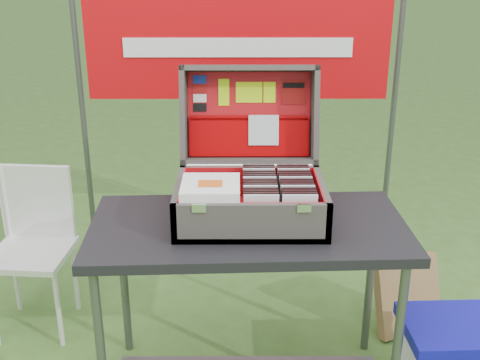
{
  "coord_description": "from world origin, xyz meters",
  "views": [
    {
      "loc": [
        0.0,
        -2.1,
        1.8
      ],
      "look_at": [
        0.01,
        0.1,
        0.94
      ],
      "focal_mm": 45.0,
      "sensor_mm": 36.0,
      "label": 1
    }
  ],
  "objects_px": {
    "cardboard_box": "(408,295)",
    "suitcase": "(250,150)",
    "chair": "(31,256)",
    "table": "(248,308)"
  },
  "relations": [
    {
      "from": "cardboard_box",
      "to": "suitcase",
      "type": "bearing_deg",
      "value": 177.61
    },
    {
      "from": "table",
      "to": "cardboard_box",
      "type": "distance_m",
      "value": 0.92
    },
    {
      "from": "table",
      "to": "chair",
      "type": "bearing_deg",
      "value": 155.12
    },
    {
      "from": "cardboard_box",
      "to": "chair",
      "type": "bearing_deg",
      "value": 154.71
    },
    {
      "from": "table",
      "to": "chair",
      "type": "xyz_separation_m",
      "value": [
        -1.04,
        0.43,
        0.01
      ]
    },
    {
      "from": "suitcase",
      "to": "chair",
      "type": "height_order",
      "value": "suitcase"
    },
    {
      "from": "table",
      "to": "chair",
      "type": "height_order",
      "value": "chair"
    },
    {
      "from": "chair",
      "to": "cardboard_box",
      "type": "height_order",
      "value": "chair"
    },
    {
      "from": "table",
      "to": "suitcase",
      "type": "distance_m",
      "value": 0.67
    },
    {
      "from": "chair",
      "to": "cardboard_box",
      "type": "distance_m",
      "value": 1.85
    }
  ]
}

